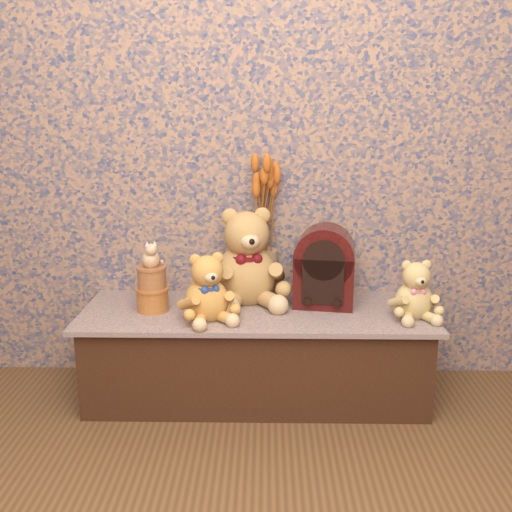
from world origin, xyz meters
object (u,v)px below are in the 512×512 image
Objects in this scene: cat_figurine at (151,253)px; biscuit_tin_lower at (153,299)px; cathedral_radio at (325,266)px; teddy_small at (415,287)px; teddy_large at (246,252)px; teddy_medium at (207,284)px; ceramic_vase at (264,272)px.

biscuit_tin_lower is at bearing 0.00° from cat_figurine.
biscuit_tin_lower is (-0.70, -0.08, -0.12)m from cathedral_radio.
teddy_small is at bearing -19.83° from cat_figurine.
teddy_medium is at bearing -135.72° from teddy_large.
teddy_large reaches higher than cat_figurine.
ceramic_vase reaches higher than biscuit_tin_lower.
teddy_large is at bearing 2.23° from cat_figurine.
teddy_medium is 0.27m from biscuit_tin_lower.
teddy_large is 1.28× the size of cathedral_radio.
cathedral_radio is 0.72m from biscuit_tin_lower.
cathedral_radio reaches higher than teddy_small.
ceramic_vase is at bearing 148.04° from teddy_small.
ceramic_vase is 0.50m from biscuit_tin_lower.
teddy_large is at bearing 18.81° from biscuit_tin_lower.
ceramic_vase is 1.77× the size of cat_figurine.
teddy_small is 1.23× the size of ceramic_vase.
ceramic_vase is (-0.59, 0.28, -0.02)m from teddy_small.
teddy_medium is 1.14× the size of teddy_small.
teddy_large reaches higher than teddy_small.
cat_figurine reaches higher than teddy_small.
cathedral_radio is at bearing -2.06° from teddy_medium.
ceramic_vase is (-0.25, 0.13, -0.07)m from cathedral_radio.
teddy_large is 0.16m from ceramic_vase.
teddy_small is 2.17× the size of cat_figurine.
teddy_medium is 0.85× the size of cathedral_radio.
cat_figurine is at bearing 135.59° from teddy_medium.
teddy_medium reaches higher than biscuit_tin_lower.
teddy_small reaches higher than biscuit_tin_lower.
cat_figurine is (-1.04, 0.06, 0.12)m from teddy_small.
biscuit_tin_lower is at bearing -154.15° from ceramic_vase.
teddy_medium is at bearing -38.47° from cat_figurine.
biscuit_tin_lower is at bearing 135.59° from teddy_medium.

